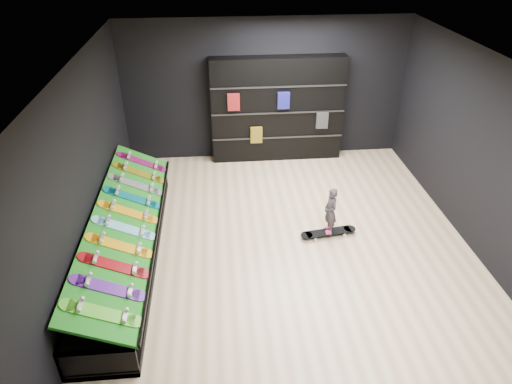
{
  "coord_description": "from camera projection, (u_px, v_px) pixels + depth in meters",
  "views": [
    {
      "loc": [
        -1.05,
        -5.83,
        4.69
      ],
      "look_at": [
        -0.5,
        0.2,
        1.0
      ],
      "focal_mm": 32.0,
      "sensor_mm": 36.0,
      "label": 1
    }
  ],
  "objects": [
    {
      "name": "display_board_8",
      "position": [
        139.0,
        173.0,
        8.15
      ],
      "size": [
        0.93,
        0.22,
        0.5
      ],
      "primitive_type": null,
      "rotation": [
        0.0,
        0.44,
        0.0
      ],
      "color": "yellow",
      "rests_on": "turf_ramp"
    },
    {
      "name": "floor_skateboard",
      "position": [
        328.0,
        234.0,
        7.76
      ],
      "size": [
        1.0,
        0.36,
        0.09
      ],
      "primitive_type": null,
      "rotation": [
        0.0,
        0.0,
        0.15
      ],
      "color": "black",
      "rests_on": "ground"
    },
    {
      "name": "wall_left",
      "position": [
        82.0,
        178.0,
        6.46
      ],
      "size": [
        0.02,
        7.0,
        3.0
      ],
      "primitive_type": "cube",
      "color": "black",
      "rests_on": "ground"
    },
    {
      "name": "display_board_5",
      "position": [
        129.0,
        212.0,
        7.08
      ],
      "size": [
        0.93,
        0.22,
        0.5
      ],
      "primitive_type": null,
      "rotation": [
        0.0,
        0.44,
        0.0
      ],
      "color": "orange",
      "rests_on": "turf_ramp"
    },
    {
      "name": "display_board_7",
      "position": [
        136.0,
        185.0,
        7.79
      ],
      "size": [
        0.93,
        0.22,
        0.5
      ],
      "primitive_type": null,
      "rotation": [
        0.0,
        0.44,
        0.0
      ],
      "color": "black",
      "rests_on": "turf_ramp"
    },
    {
      "name": "wall_front",
      "position": [
        358.0,
        371.0,
        3.72
      ],
      "size": [
        6.0,
        0.02,
        3.0
      ],
      "primitive_type": "cube",
      "color": "black",
      "rests_on": "ground"
    },
    {
      "name": "display_rack",
      "position": [
        127.0,
        246.0,
        7.15
      ],
      "size": [
        0.9,
        4.5,
        0.5
      ],
      "primitive_type": null,
      "color": "black",
      "rests_on": "ground"
    },
    {
      "name": "display_board_4",
      "position": [
        124.0,
        228.0,
        6.72
      ],
      "size": [
        0.93,
        0.22,
        0.5
      ],
      "primitive_type": null,
      "rotation": [
        0.0,
        0.44,
        0.0
      ],
      "color": "#0CB2E5",
      "rests_on": "turf_ramp"
    },
    {
      "name": "display_board_2",
      "position": [
        115.0,
        265.0,
        6.0
      ],
      "size": [
        0.93,
        0.22,
        0.5
      ],
      "primitive_type": null,
      "rotation": [
        0.0,
        0.44,
        0.0
      ],
      "color": "red",
      "rests_on": "turf_ramp"
    },
    {
      "name": "ceiling",
      "position": [
        296.0,
        67.0,
        5.91
      ],
      "size": [
        6.0,
        7.0,
        0.01
      ],
      "primitive_type": "cube",
      "color": "white",
      "rests_on": "ground"
    },
    {
      "name": "display_board_3",
      "position": [
        120.0,
        246.0,
        6.36
      ],
      "size": [
        0.93,
        0.22,
        0.5
      ],
      "primitive_type": null,
      "rotation": [
        0.0,
        0.44,
        0.0
      ],
      "color": "yellow",
      "rests_on": "turf_ramp"
    },
    {
      "name": "display_board_1",
      "position": [
        109.0,
        288.0,
        5.64
      ],
      "size": [
        0.93,
        0.22,
        0.5
      ],
      "primitive_type": null,
      "rotation": [
        0.0,
        0.44,
        0.0
      ],
      "color": "purple",
      "rests_on": "turf_ramp"
    },
    {
      "name": "wall_right",
      "position": [
        486.0,
        160.0,
        6.93
      ],
      "size": [
        0.02,
        7.0,
        3.0
      ],
      "primitive_type": "cube",
      "color": "black",
      "rests_on": "ground"
    },
    {
      "name": "floor",
      "position": [
        287.0,
        249.0,
        7.47
      ],
      "size": [
        6.0,
        7.0,
        0.01
      ],
      "primitive_type": "cube",
      "color": "beige",
      "rests_on": "ground"
    },
    {
      "name": "child",
      "position": [
        330.0,
        219.0,
        7.61
      ],
      "size": [
        0.16,
        0.21,
        0.5
      ],
      "primitive_type": "imported",
      "rotation": [
        0.0,
        0.0,
        -1.39
      ],
      "color": "black",
      "rests_on": "floor_skateboard"
    },
    {
      "name": "turf_ramp",
      "position": [
        126.0,
        221.0,
        6.91
      ],
      "size": [
        0.92,
        4.5,
        0.46
      ],
      "primitive_type": "cube",
      "rotation": [
        0.0,
        0.44,
        0.0
      ],
      "color": "#116710",
      "rests_on": "display_rack"
    },
    {
      "name": "back_shelving",
      "position": [
        277.0,
        110.0,
        9.73
      ],
      "size": [
        2.81,
        0.33,
        2.25
      ],
      "primitive_type": "cube",
      "color": "black",
      "rests_on": "ground"
    },
    {
      "name": "display_board_9",
      "position": [
        142.0,
        162.0,
        8.51
      ],
      "size": [
        0.93,
        0.22,
        0.5
      ],
      "primitive_type": null,
      "rotation": [
        0.0,
        0.44,
        0.0
      ],
      "color": "#E5198C",
      "rests_on": "turf_ramp"
    },
    {
      "name": "display_board_0",
      "position": [
        102.0,
        313.0,
        5.28
      ],
      "size": [
        0.93,
        0.22,
        0.5
      ],
      "primitive_type": null,
      "rotation": [
        0.0,
        0.44,
        0.0
      ],
      "color": "green",
      "rests_on": "turf_ramp"
    },
    {
      "name": "display_board_6",
      "position": [
        132.0,
        198.0,
        7.43
      ],
      "size": [
        0.93,
        0.22,
        0.5
      ],
      "primitive_type": null,
      "rotation": [
        0.0,
        0.44,
        0.0
      ],
      "color": "#0C8C99",
      "rests_on": "turf_ramp"
    },
    {
      "name": "wall_back",
      "position": [
        265.0,
        90.0,
        9.67
      ],
      "size": [
        6.0,
        0.02,
        3.0
      ],
      "primitive_type": "cube",
      "color": "black",
      "rests_on": "ground"
    }
  ]
}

